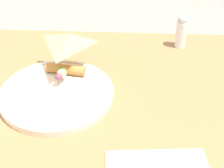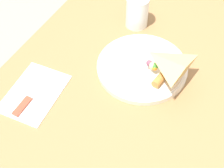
% 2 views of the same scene
% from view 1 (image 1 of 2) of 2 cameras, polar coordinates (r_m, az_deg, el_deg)
% --- Properties ---
extents(plate_pizza, '(0.27, 0.27, 0.05)m').
position_cam_1_polar(plate_pizza, '(0.82, -9.09, -1.13)').
color(plate_pizza, silver).
rests_on(plate_pizza, dining_table).
extents(salt_shaker, '(0.03, 0.03, 0.10)m').
position_cam_1_polar(salt_shaker, '(0.99, 11.47, 8.68)').
color(salt_shaker, white).
rests_on(salt_shaker, dining_table).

